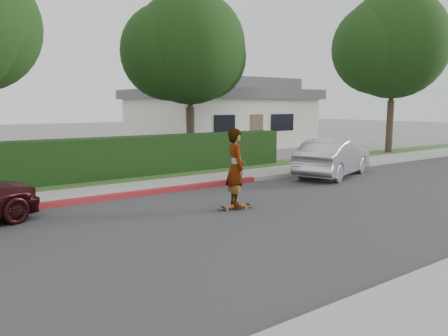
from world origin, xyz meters
The scene contains 13 objects.
ground centered at (0.00, 0.00, 0.00)m, with size 120.00×120.00×0.00m, color slate.
road centered at (0.00, 0.00, 0.01)m, with size 60.00×8.00×0.01m, color #2D2D30.
curb_far centered at (0.00, 4.10, 0.07)m, with size 60.00×0.20×0.15m, color #9E9E99.
curb_red_section centered at (-5.00, 4.10, 0.08)m, with size 12.00×0.21×0.15m, color maroon.
sidewalk_far centered at (0.00, 5.00, 0.06)m, with size 60.00×1.60×0.12m, color gray.
planting_strip centered at (0.00, 6.60, 0.05)m, with size 60.00×1.60×0.10m, color #2D4C1E.
hedge centered at (-3.00, 7.20, 0.75)m, with size 15.00×1.00×1.50m, color black.
tree_center centered at (1.49, 9.19, 4.90)m, with size 5.66×4.84×7.44m.
tree_right centered at (12.49, 6.69, 5.63)m, with size 6.32×5.60×8.56m.
house centered at (8.00, 16.00, 2.10)m, with size 10.60×8.60×4.30m.
skateboard centered at (-1.98, 1.15, 0.09)m, with size 1.00×0.38×0.09m.
skateboarder centered at (-1.98, 1.15, 1.07)m, with size 0.71×0.47×1.94m, color white.
car_silver centered at (4.13, 3.21, 0.69)m, with size 1.47×4.21×1.39m, color #B3B4BA.
Camera 1 is at (-8.48, -7.38, 2.59)m, focal length 35.00 mm.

